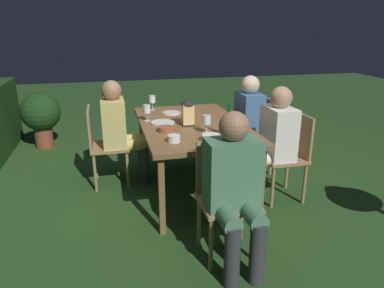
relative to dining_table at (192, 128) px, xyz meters
name	(u,v)px	position (x,y,z in m)	size (l,w,h in m)	color
ground_plane	(192,190)	(0.00, 0.00, -0.69)	(16.00, 16.00, 0.00)	#26471E
dining_table	(192,128)	(0.00, 0.00, 0.00)	(1.67, 1.02, 0.74)	brown
chair_side_left_b	(258,131)	(0.38, -0.90, -0.20)	(0.42, 0.40, 0.87)	#9E7A51
person_in_blue	(244,120)	(0.38, -0.71, -0.05)	(0.38, 0.47, 1.15)	#426699
chair_side_left_a	(289,152)	(-0.38, -0.90, -0.20)	(0.42, 0.40, 0.87)	#9E7A51
person_in_cream	(272,139)	(-0.38, -0.71, -0.05)	(0.38, 0.47, 1.15)	white
chair_head_near	(225,193)	(-1.09, 0.00, -0.20)	(0.40, 0.42, 0.87)	#9E7A51
person_in_green	(235,185)	(-1.28, 0.00, -0.05)	(0.48, 0.38, 1.15)	#4C7A5B
chair_side_right_b	(102,142)	(0.38, 0.90, -0.20)	(0.42, 0.40, 0.87)	#9E7A51
person_in_mustard	(120,128)	(0.38, 0.71, -0.05)	(0.38, 0.47, 1.15)	tan
lantern_centerpiece	(188,111)	(-0.06, 0.06, 0.20)	(0.15, 0.15, 0.27)	black
green_bottle_on_table	(229,125)	(-0.51, -0.21, 0.16)	(0.07, 0.07, 0.29)	#144723
wine_glass_a	(152,100)	(0.69, 0.31, 0.17)	(0.08, 0.08, 0.17)	silver
wine_glass_b	(207,121)	(-0.36, -0.05, 0.17)	(0.08, 0.08, 0.17)	silver
wine_glass_c	(147,110)	(0.20, 0.43, 0.17)	(0.08, 0.08, 0.17)	silver
plate_a	(171,113)	(0.46, 0.13, 0.06)	(0.20, 0.20, 0.01)	silver
plate_b	(163,122)	(0.07, 0.29, 0.06)	(0.24, 0.24, 0.01)	silver
bowl_olives	(211,138)	(-0.61, -0.02, 0.09)	(0.16, 0.16, 0.06)	silver
bowl_bread	(174,138)	(-0.55, 0.29, 0.09)	(0.11, 0.11, 0.06)	silver
bowl_salad	(166,129)	(-0.22, 0.30, 0.08)	(0.15, 0.15, 0.04)	#9E5138
potted_plant_by_hedge	(41,114)	(1.88, 1.75, -0.20)	(0.55, 0.55, 0.80)	brown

